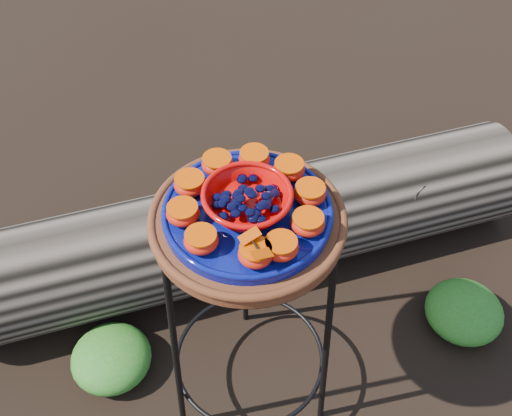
{
  "coord_description": "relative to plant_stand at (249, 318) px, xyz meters",
  "views": [
    {
      "loc": [
        -0.04,
        -0.87,
        1.72
      ],
      "look_at": [
        0.02,
        0.0,
        0.76
      ],
      "focal_mm": 45.0,
      "sensor_mm": 36.0,
      "label": 1
    }
  ],
  "objects": [
    {
      "name": "orange_half_9",
      "position": [
        -0.09,
        -0.09,
        0.42
      ],
      "size": [
        0.07,
        0.07,
        0.04
      ],
      "primitive_type": "ellipsoid",
      "color": "#B1230E",
      "rests_on": "cobalt_plate"
    },
    {
      "name": "ground",
      "position": [
        0.0,
        0.0,
        -0.35
      ],
      "size": [
        60.0,
        60.0,
        0.0
      ],
      "primitive_type": "plane",
      "color": "black"
    },
    {
      "name": "orange_half_4",
      "position": [
        0.09,
        0.09,
        0.42
      ],
      "size": [
        0.07,
        0.07,
        0.04
      ],
      "primitive_type": "ellipsoid",
      "color": "#B1230E",
      "rests_on": "cobalt_plate"
    },
    {
      "name": "red_bowl",
      "position": [
        0.0,
        0.0,
        0.43
      ],
      "size": [
        0.17,
        0.17,
        0.05
      ],
      "primitive_type": null,
      "color": "red",
      "rests_on": "cobalt_plate"
    },
    {
      "name": "orange_half_7",
      "position": [
        -0.11,
        0.06,
        0.42
      ],
      "size": [
        0.07,
        0.07,
        0.04
      ],
      "primitive_type": "ellipsoid",
      "color": "#B1230E",
      "rests_on": "cobalt_plate"
    },
    {
      "name": "orange_half_3",
      "position": [
        0.13,
        0.02,
        0.42
      ],
      "size": [
        0.07,
        0.07,
        0.04
      ],
      "primitive_type": "ellipsoid",
      "color": "#B1230E",
      "rests_on": "cobalt_plate"
    },
    {
      "name": "glass_gems",
      "position": [
        0.0,
        0.0,
        0.47
      ],
      "size": [
        0.13,
        0.13,
        0.02
      ],
      "primitive_type": null,
      "color": "black",
      "rests_on": "red_bowl"
    },
    {
      "name": "orange_half_6",
      "position": [
        -0.06,
        0.12,
        0.42
      ],
      "size": [
        0.07,
        0.07,
        0.04
      ],
      "primitive_type": "ellipsoid",
      "color": "#B1230E",
      "rests_on": "cobalt_plate"
    },
    {
      "name": "plant_stand",
      "position": [
        0.0,
        0.0,
        0.0
      ],
      "size": [
        0.44,
        0.44,
        0.7
      ],
      "primitive_type": null,
      "color": "black",
      "rests_on": "ground"
    },
    {
      "name": "orange_half_2",
      "position": [
        0.11,
        -0.06,
        0.42
      ],
      "size": [
        0.07,
        0.07,
        0.04
      ],
      "primitive_type": "ellipsoid",
      "color": "#B1230E",
      "rests_on": "cobalt_plate"
    },
    {
      "name": "cobalt_plate",
      "position": [
        0.0,
        0.0,
        0.39
      ],
      "size": [
        0.35,
        0.35,
        0.02
      ],
      "primitive_type": "cylinder",
      "color": "#01004D",
      "rests_on": "terracotta_saucer"
    },
    {
      "name": "butterfly",
      "position": [
        0.01,
        -0.13,
        0.45
      ],
      "size": [
        0.1,
        0.09,
        0.02
      ],
      "primitive_type": null,
      "rotation": [
        0.0,
        0.0,
        0.42
      ],
      "color": "#C83E00",
      "rests_on": "orange_half_0"
    },
    {
      "name": "orange_half_5",
      "position": [
        0.02,
        0.13,
        0.42
      ],
      "size": [
        0.07,
        0.07,
        0.04
      ],
      "primitive_type": "ellipsoid",
      "color": "#B1230E",
      "rests_on": "cobalt_plate"
    },
    {
      "name": "orange_half_8",
      "position": [
        -0.13,
        -0.02,
        0.42
      ],
      "size": [
        0.07,
        0.07,
        0.04
      ],
      "primitive_type": "ellipsoid",
      "color": "#B1230E",
      "rests_on": "cobalt_plate"
    },
    {
      "name": "foliage_right",
      "position": [
        0.67,
        0.16,
        -0.29
      ],
      "size": [
        0.24,
        0.24,
        0.12
      ],
      "primitive_type": "ellipsoid",
      "color": "#1D6D15",
      "rests_on": "ground"
    },
    {
      "name": "driftwood_log",
      "position": [
        0.03,
        0.45,
        -0.18
      ],
      "size": [
        1.84,
        0.87,
        0.33
      ],
      "primitive_type": null,
      "rotation": [
        0.0,
        0.0,
        0.23
      ],
      "color": "black",
      "rests_on": "ground"
    },
    {
      "name": "orange_half_1",
      "position": [
        0.06,
        -0.12,
        0.42
      ],
      "size": [
        0.07,
        0.07,
        0.04
      ],
      "primitive_type": "ellipsoid",
      "color": "#B1230E",
      "rests_on": "cobalt_plate"
    },
    {
      "name": "orange_half_0",
      "position": [
        0.01,
        -0.13,
        0.42
      ],
      "size": [
        0.07,
        0.07,
        0.04
      ],
      "primitive_type": "ellipsoid",
      "color": "#B1230E",
      "rests_on": "cobalt_plate"
    },
    {
      "name": "foliage_back",
      "position": [
        -0.08,
        0.62,
        -0.26
      ],
      "size": [
        0.35,
        0.35,
        0.17
      ],
      "primitive_type": "ellipsoid",
      "color": "#1D6D15",
      "rests_on": "ground"
    },
    {
      "name": "foliage_left",
      "position": [
        -0.4,
        0.08,
        -0.29
      ],
      "size": [
        0.23,
        0.23,
        0.12
      ],
      "primitive_type": "ellipsoid",
      "color": "#1D6D15",
      "rests_on": "ground"
    },
    {
      "name": "terracotta_saucer",
      "position": [
        0.0,
        0.0,
        0.37
      ],
      "size": [
        0.4,
        0.4,
        0.03
      ],
      "primitive_type": "cylinder",
      "color": "brown",
      "rests_on": "plant_stand"
    }
  ]
}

